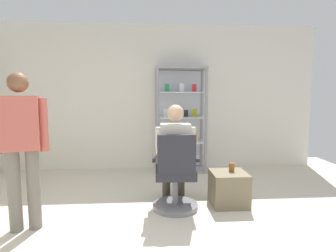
{
  "coord_description": "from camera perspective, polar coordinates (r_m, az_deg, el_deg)",
  "views": [
    {
      "loc": [
        -0.18,
        -2.28,
        1.41
      ],
      "look_at": [
        0.07,
        1.31,
        1.0
      ],
      "focal_mm": 29.6,
      "sensor_mm": 36.0,
      "label": 1
    }
  ],
  "objects": [
    {
      "name": "storage_crate",
      "position": [
        3.73,
        12.38,
        -12.42
      ],
      "size": [
        0.45,
        0.45,
        0.42
      ],
      "primitive_type": "cube",
      "color": "#72664C",
      "rests_on": "ground"
    },
    {
      "name": "office_chair",
      "position": [
        3.41,
        1.57,
        -10.84
      ],
      "size": [
        0.57,
        0.56,
        0.96
      ],
      "color": "slate",
      "rests_on": "ground"
    },
    {
      "name": "standing_customer",
      "position": [
        3.18,
        -27.97,
        -2.89
      ],
      "size": [
        0.5,
        0.31,
        1.63
      ],
      "color": "slate",
      "rests_on": "ground"
    },
    {
      "name": "display_cabinet_main",
      "position": [
        5.1,
        2.55,
        1.44
      ],
      "size": [
        0.9,
        0.45,
        1.9
      ],
      "color": "gray",
      "rests_on": "ground"
    },
    {
      "name": "tea_glass",
      "position": [
        3.7,
        12.97,
        -8.27
      ],
      "size": [
        0.07,
        0.07,
        0.11
      ],
      "primitive_type": "cylinder",
      "color": "brown",
      "rests_on": "storage_crate"
    },
    {
      "name": "seated_shopkeeper",
      "position": [
        3.49,
        1.42,
        -5.04
      ],
      "size": [
        0.5,
        0.57,
        1.29
      ],
      "color": "#3F382D",
      "rests_on": "ground"
    },
    {
      "name": "back_wall",
      "position": [
        5.29,
        -2.04,
        5.84
      ],
      "size": [
        6.0,
        0.1,
        2.7
      ],
      "primitive_type": "cube",
      "color": "silver",
      "rests_on": "ground"
    }
  ]
}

